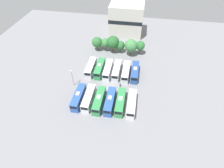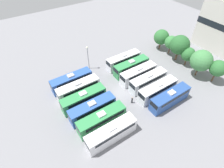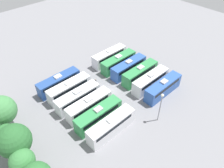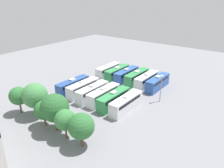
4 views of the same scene
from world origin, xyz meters
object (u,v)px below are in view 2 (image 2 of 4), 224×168
bus_5 (111,133)px  tree_5 (218,68)px  bus_1 (79,88)px  bus_11 (170,98)px  bus_3 (93,109)px  bus_7 (131,66)px  bus_4 (102,119)px  tree_3 (188,54)px  light_pole (88,54)px  tree_1 (171,42)px  bus_0 (72,81)px  bus_2 (84,99)px  bus_6 (124,60)px  tree_4 (201,61)px  tree_2 (180,45)px  bus_8 (138,74)px  bus_9 (148,80)px  tree_0 (161,37)px  bus_10 (158,90)px  worker_person (132,100)px

bus_5 → tree_5: size_ratio=1.63×
bus_1 → bus_11: size_ratio=1.00×
bus_3 → bus_7: same height
bus_4 → tree_3: size_ratio=1.86×
bus_5 → light_pole: bearing=162.7°
tree_1 → tree_3: 6.71m
bus_0 → tree_3: tree_3 is taller
bus_7 → bus_1: bearing=-90.7°
bus_2 → bus_6: 17.49m
tree_1 → tree_4: size_ratio=0.79×
bus_3 → tree_2: (-4.02, 30.69, 3.15)m
bus_3 → bus_8: size_ratio=1.00×
bus_9 → tree_4: size_ratio=1.35×
tree_0 → tree_3: bearing=-0.5°
light_pole → tree_1: (7.24, 24.40, -0.87)m
bus_8 → tree_1: tree_1 is taller
tree_3 → tree_4: size_ratio=0.73×
tree_1 → bus_3: bearing=-76.6°
bus_3 → bus_6: 18.95m
bus_3 → bus_1: bearing=178.7°
tree_4 → tree_5: size_ratio=1.21×
light_pole → tree_1: size_ratio=1.18×
bus_0 → bus_1: size_ratio=1.00×
bus_2 → tree_2: 31.11m
bus_3 → tree_1: size_ratio=1.72×
tree_3 → bus_11: bearing=-62.8°
bus_4 → tree_0: (-14.73, 30.84, 2.19)m
tree_5 → bus_11: bearing=-93.6°
tree_0 → light_pole: bearing=-98.0°
bus_0 → bus_4: (13.96, 0.26, 0.00)m
bus_11 → tree_5: 15.35m
tree_2 → bus_8: bearing=-88.1°
bus_7 → tree_4: 17.74m
bus_10 → tree_5: tree_5 is taller
bus_1 → bus_10: 18.66m
bus_10 → tree_2: tree_2 is taller
tree_1 → bus_8: bearing=-76.0°
tree_5 → tree_2: bearing=-178.0°
tree_1 → bus_11: bearing=-46.8°
bus_6 → bus_5: bearing=-41.9°
tree_4 → bus_5: bearing=-84.1°
bus_7 → tree_2: tree_2 is taller
bus_9 → tree_4: 14.62m
bus_4 → bus_1: bearing=-179.6°
tree_4 → worker_person: bearing=-95.1°
bus_8 → light_pole: 14.42m
bus_1 → tree_5: (15.00, 30.96, 2.37)m
bus_6 → bus_10: (13.95, -0.30, 0.00)m
bus_0 → tree_0: 31.19m
bus_6 → worker_person: (12.58, -6.78, -1.02)m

